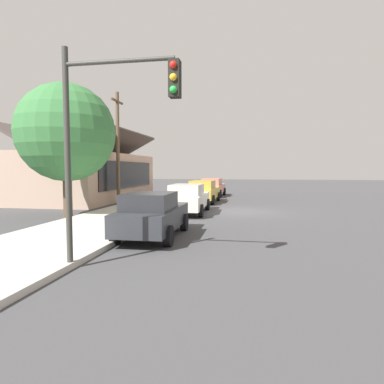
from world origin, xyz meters
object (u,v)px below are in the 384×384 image
car_coral (212,187)px  utility_pole_wooden (118,146)px  car_mustard (203,191)px  shade_tree (66,133)px  car_ivory (188,198)px  fire_hydrant_red (186,194)px  car_charcoal (153,214)px  traffic_light_main (109,121)px

car_coral → utility_pole_wooden: size_ratio=0.64×
car_mustard → shade_tree: shade_tree is taller
shade_tree → utility_pole_wooden: size_ratio=0.88×
utility_pole_wooden → car_ivory: bearing=-123.5°
fire_hydrant_red → shade_tree: bearing=156.0°
shade_tree → car_ivory: bearing=-67.4°
car_charcoal → car_mustard: size_ratio=0.92×
car_charcoal → shade_tree: size_ratio=0.66×
utility_pole_wooden → car_charcoal: bearing=-151.5°
car_ivory → fire_hydrant_red: 7.17m
shade_tree → car_coral: bearing=-21.9°
car_coral → utility_pole_wooden: (-8.01, 5.45, 3.11)m
car_mustard → car_ivory: bearing=-178.1°
shade_tree → fire_hydrant_red: shade_tree is taller
shade_tree → utility_pole_wooden: bearing=-1.7°
car_ivory → traffic_light_main: bearing=179.8°
utility_pole_wooden → fire_hydrant_red: size_ratio=10.56×
car_charcoal → car_mustard: (12.37, 0.01, 0.00)m
car_mustard → traffic_light_main: 16.45m
car_charcoal → traffic_light_main: traffic_light_main is taller
car_charcoal → car_mustard: same height
traffic_light_main → car_charcoal: bearing=2.6°
car_ivory → car_mustard: 5.91m
shade_tree → traffic_light_main: shade_tree is taller
car_ivory → utility_pole_wooden: 7.29m
car_charcoal → car_ivory: bearing=-1.1°
shade_tree → fire_hydrant_red: (9.37, -4.17, -3.68)m
shade_tree → utility_pole_wooden: 6.01m
car_ivory → car_coral: same height
utility_pole_wooden → fire_hydrant_red: (3.37, -4.00, -3.43)m
car_mustard → car_coral: size_ratio=0.98×
car_charcoal → utility_pole_wooden: utility_pole_wooden is taller
car_mustard → car_coral: same height
fire_hydrant_red → car_ivory: bearing=-168.0°
traffic_light_main → utility_pole_wooden: size_ratio=0.69×
car_mustard → traffic_light_main: traffic_light_main is taller
shade_tree → car_mustard: bearing=-34.3°
shade_tree → traffic_light_main: size_ratio=1.27×
fire_hydrant_red → utility_pole_wooden: bearing=130.1°
shade_tree → traffic_light_main: (-7.96, -5.83, -0.68)m
car_charcoal → car_mustard: 12.37m
car_ivory → utility_pole_wooden: size_ratio=0.65×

